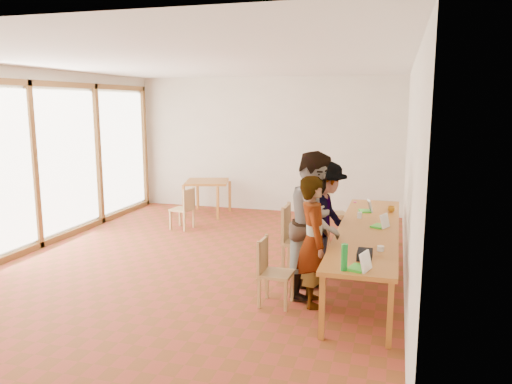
# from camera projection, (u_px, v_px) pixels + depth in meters

# --- Properties ---
(ground) EXTENTS (8.00, 8.00, 0.00)m
(ground) POSITION_uv_depth(u_px,v_px,m) (201.00, 263.00, 7.70)
(ground) COLOR #973824
(ground) RESTS_ON ground
(wall_back) EXTENTS (6.00, 0.10, 3.00)m
(wall_back) POSITION_uv_depth(u_px,v_px,m) (267.00, 145.00, 11.22)
(wall_back) COLOR silver
(wall_back) RESTS_ON ground
(wall_right) EXTENTS (0.10, 8.00, 3.00)m
(wall_right) POSITION_uv_depth(u_px,v_px,m) (409.00, 174.00, 6.62)
(wall_right) COLOR silver
(wall_right) RESTS_ON ground
(window_wall) EXTENTS (0.10, 8.00, 3.00)m
(window_wall) POSITION_uv_depth(u_px,v_px,m) (33.00, 160.00, 8.23)
(window_wall) COLOR white
(window_wall) RESTS_ON ground
(ceiling) EXTENTS (6.00, 8.00, 0.04)m
(ceiling) POSITION_uv_depth(u_px,v_px,m) (197.00, 61.00, 7.16)
(ceiling) COLOR white
(ceiling) RESTS_ON wall_back
(communal_table) EXTENTS (0.80, 4.00, 0.75)m
(communal_table) POSITION_uv_depth(u_px,v_px,m) (368.00, 231.00, 6.83)
(communal_table) COLOR #AB6726
(communal_table) RESTS_ON ground
(side_table) EXTENTS (0.90, 0.90, 0.75)m
(side_table) POSITION_uv_depth(u_px,v_px,m) (207.00, 184.00, 10.92)
(side_table) COLOR #AB6726
(side_table) RESTS_ON ground
(chair_near) EXTENTS (0.39, 0.39, 0.44)m
(chair_near) POSITION_uv_depth(u_px,v_px,m) (269.00, 264.00, 6.04)
(chair_near) COLOR tan
(chair_near) RESTS_ON ground
(chair_mid) EXTENTS (0.46, 0.46, 0.53)m
(chair_mid) POSITION_uv_depth(u_px,v_px,m) (293.00, 232.00, 7.13)
(chair_mid) COLOR tan
(chair_mid) RESTS_ON ground
(chair_far) EXTENTS (0.40, 0.40, 0.45)m
(chair_far) POSITION_uv_depth(u_px,v_px,m) (311.00, 225.00, 7.88)
(chair_far) COLOR tan
(chair_far) RESTS_ON ground
(chair_empty) EXTENTS (0.54, 0.54, 0.47)m
(chair_empty) POSITION_uv_depth(u_px,v_px,m) (330.00, 208.00, 9.11)
(chair_empty) COLOR tan
(chair_empty) RESTS_ON ground
(chair_spare) EXTENTS (0.43, 0.43, 0.43)m
(chair_spare) POSITION_uv_depth(u_px,v_px,m) (185.00, 204.00, 9.65)
(chair_spare) COLOR tan
(chair_spare) RESTS_ON ground
(person_near) EXTENTS (0.55, 0.67, 1.59)m
(person_near) POSITION_uv_depth(u_px,v_px,m) (313.00, 241.00, 5.99)
(person_near) COLOR gray
(person_near) RESTS_ON ground
(person_mid) EXTENTS (0.80, 0.98, 1.84)m
(person_mid) POSITION_uv_depth(u_px,v_px,m) (316.00, 224.00, 6.32)
(person_mid) COLOR gray
(person_mid) RESTS_ON ground
(person_far) EXTENTS (0.84, 1.16, 1.62)m
(person_far) POSITION_uv_depth(u_px,v_px,m) (326.00, 218.00, 7.15)
(person_far) COLOR gray
(person_far) RESTS_ON ground
(laptop_near) EXTENTS (0.26, 0.28, 0.20)m
(laptop_near) POSITION_uv_depth(u_px,v_px,m) (362.00, 265.00, 5.08)
(laptop_near) COLOR green
(laptop_near) RESTS_ON communal_table
(laptop_mid) EXTENTS (0.27, 0.28, 0.19)m
(laptop_mid) POSITION_uv_depth(u_px,v_px,m) (382.00, 224.00, 6.82)
(laptop_mid) COLOR green
(laptop_mid) RESTS_ON communal_table
(laptop_far) EXTENTS (0.24, 0.26, 0.19)m
(laptop_far) POSITION_uv_depth(u_px,v_px,m) (367.00, 208.00, 7.80)
(laptop_far) COLOR green
(laptop_far) RESTS_ON communal_table
(yellow_mug) EXTENTS (0.15, 0.15, 0.09)m
(yellow_mug) POSITION_uv_depth(u_px,v_px,m) (391.00, 209.00, 7.78)
(yellow_mug) COLOR #C57D15
(yellow_mug) RESTS_ON communal_table
(green_bottle) EXTENTS (0.07, 0.07, 0.28)m
(green_bottle) POSITION_uv_depth(u_px,v_px,m) (344.00, 257.00, 5.05)
(green_bottle) COLOR #127B25
(green_bottle) RESTS_ON communal_table
(clear_glass) EXTENTS (0.07, 0.07, 0.09)m
(clear_glass) POSITION_uv_depth(u_px,v_px,m) (360.00, 215.00, 7.37)
(clear_glass) COLOR silver
(clear_glass) RESTS_ON communal_table
(condiment_cup) EXTENTS (0.08, 0.08, 0.06)m
(condiment_cup) POSITION_uv_depth(u_px,v_px,m) (381.00, 248.00, 5.74)
(condiment_cup) COLOR white
(condiment_cup) RESTS_ON communal_table
(pink_phone) EXTENTS (0.05, 0.10, 0.01)m
(pink_phone) POSITION_uv_depth(u_px,v_px,m) (355.00, 202.00, 8.53)
(pink_phone) COLOR #BE2F62
(pink_phone) RESTS_ON communal_table
(black_pouch) EXTENTS (0.16, 0.26, 0.09)m
(black_pouch) POSITION_uv_depth(u_px,v_px,m) (365.00, 255.00, 5.46)
(black_pouch) COLOR black
(black_pouch) RESTS_ON communal_table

